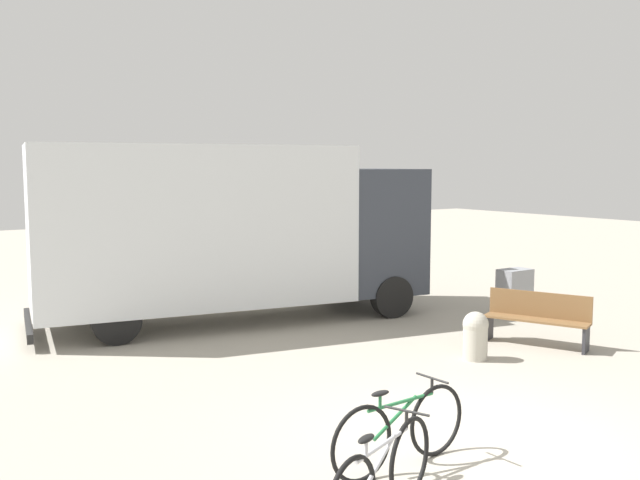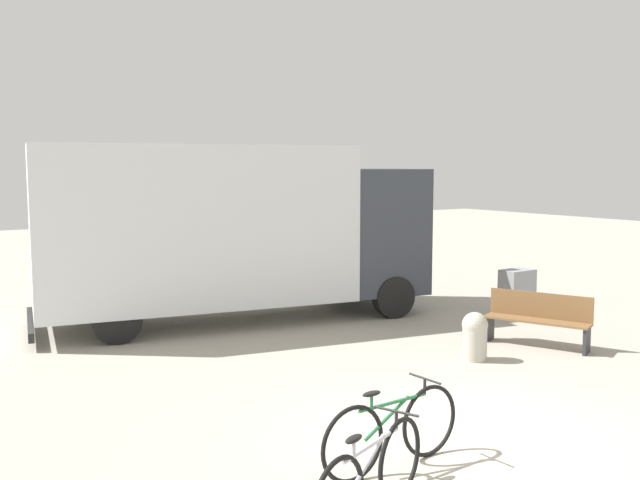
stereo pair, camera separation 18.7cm
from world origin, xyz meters
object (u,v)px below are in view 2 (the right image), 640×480
at_px(delivery_truck, 230,226).
at_px(utility_box, 517,293).
at_px(bicycle_near, 371,477).
at_px(bicycle_middle, 393,430).
at_px(park_bench, 538,318).
at_px(bollard_near_bench, 475,335).

xyz_separation_m(delivery_truck, utility_box, (4.90, -2.92, -1.37)).
height_order(delivery_truck, utility_box, delivery_truck).
relative_size(bicycle_near, bicycle_middle, 0.94).
bearing_deg(bicycle_near, delivery_truck, 49.62).
distance_m(delivery_truck, park_bench, 5.95).
bearing_deg(bollard_near_bench, park_bench, 1.13).
height_order(bicycle_near, bollard_near_bench, bicycle_near).
bearing_deg(delivery_truck, bollard_near_bench, -57.99).
bearing_deg(delivery_truck, bicycle_near, -97.52).
height_order(bicycle_middle, utility_box, utility_box).
distance_m(delivery_truck, bicycle_near, 8.42).
xyz_separation_m(delivery_truck, bicycle_middle, (-1.77, -7.14, -1.44)).
xyz_separation_m(bollard_near_bench, utility_box, (3.06, 1.83, 0.07)).
distance_m(bicycle_middle, bollard_near_bench, 4.33).
relative_size(bicycle_middle, bollard_near_bench, 2.37).
bearing_deg(bollard_near_bench, delivery_truck, 111.18).
relative_size(bollard_near_bench, utility_box, 0.80).
bearing_deg(park_bench, bicycle_near, 94.86).
relative_size(delivery_truck, bollard_near_bench, 10.41).
bearing_deg(delivery_truck, utility_box, -19.97).
bearing_deg(park_bench, utility_box, -63.67).
height_order(delivery_truck, park_bench, delivery_truck).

